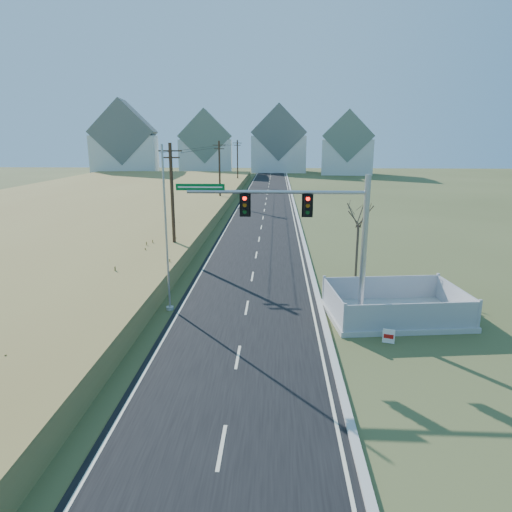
{
  "coord_description": "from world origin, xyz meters",
  "views": [
    {
      "loc": [
        1.62,
        -20.11,
        9.33
      ],
      "look_at": [
        0.58,
        2.76,
        3.4
      ],
      "focal_mm": 32.0,
      "sensor_mm": 36.0,
      "label": 1
    }
  ],
  "objects": [
    {
      "name": "ground",
      "position": [
        0.0,
        0.0,
        0.0
      ],
      "size": [
        260.0,
        260.0,
        0.0
      ],
      "primitive_type": "plane",
      "color": "#444A24",
      "rests_on": "ground"
    },
    {
      "name": "road",
      "position": [
        0.0,
        50.0,
        0.03
      ],
      "size": [
        8.0,
        180.0,
        0.06
      ],
      "primitive_type": "cube",
      "color": "black",
      "rests_on": "ground"
    },
    {
      "name": "curb",
      "position": [
        4.15,
        50.0,
        0.09
      ],
      "size": [
        0.3,
        180.0,
        0.18
      ],
      "primitive_type": "cube",
      "color": "#B2AFA8",
      "rests_on": "ground"
    },
    {
      "name": "reed_marsh",
      "position": [
        -24.0,
        40.0,
        0.65
      ],
      "size": [
        38.0,
        110.0,
        1.3
      ],
      "primitive_type": "cube",
      "color": "olive",
      "rests_on": "ground"
    },
    {
      "name": "utility_pole_near",
      "position": [
        -6.5,
        15.0,
        4.68
      ],
      "size": [
        1.8,
        0.26,
        9.0
      ],
      "color": "#422D1E",
      "rests_on": "ground"
    },
    {
      "name": "utility_pole_mid",
      "position": [
        -6.5,
        45.0,
        4.68
      ],
      "size": [
        1.8,
        0.26,
        9.0
      ],
      "color": "#422D1E",
      "rests_on": "ground"
    },
    {
      "name": "utility_pole_far",
      "position": [
        -6.5,
        75.0,
        4.68
      ],
      "size": [
        1.8,
        0.26,
        9.0
      ],
      "color": "#422D1E",
      "rests_on": "ground"
    },
    {
      "name": "condo_nw",
      "position": [
        -38.0,
        100.0,
        7.7
      ],
      "size": [
        17.69,
        13.38,
        19.05
      ],
      "rotation": [
        0.0,
        0.0,
        0.14
      ],
      "color": "silver",
      "rests_on": "ground"
    },
    {
      "name": "condo_nnw",
      "position": [
        -18.0,
        108.0,
        6.94
      ],
      "size": [
        14.93,
        11.17,
        17.03
      ],
      "rotation": [
        0.0,
        0.0,
        0.07
      ],
      "color": "silver",
      "rests_on": "ground"
    },
    {
      "name": "condo_n",
      "position": [
        2.0,
        112.0,
        7.61
      ],
      "size": [
        15.27,
        10.2,
        18.54
      ],
      "color": "silver",
      "rests_on": "ground"
    },
    {
      "name": "condo_ne",
      "position": [
        20.0,
        104.0,
        6.84
      ],
      "size": [
        14.12,
        10.51,
        16.52
      ],
      "rotation": [
        0.0,
        0.0,
        -0.1
      ],
      "color": "silver",
      "rests_on": "ground"
    },
    {
      "name": "traffic_signal_mast",
      "position": [
        4.08,
        2.09,
        4.66
      ],
      "size": [
        9.64,
        0.66,
        7.67
      ],
      "rotation": [
        0.0,
        0.0,
        -0.01
      ],
      "color": "#9EA0A5",
      "rests_on": "ground"
    },
    {
      "name": "fence_enclosure",
      "position": [
        8.0,
        3.1,
        0.3
      ],
      "size": [
        7.55,
        5.59,
        1.61
      ],
      "rotation": [
        0.0,
        0.0,
        0.12
      ],
      "color": "#B7B5AD",
      "rests_on": "ground"
    },
    {
      "name": "open_sign",
      "position": [
        6.92,
        -0.2,
        0.37
      ],
      "size": [
        0.54,
        0.22,
        0.69
      ],
      "rotation": [
        0.0,
        0.0,
        -0.32
      ],
      "color": "white",
      "rests_on": "ground"
    },
    {
      "name": "flagpole",
      "position": [
        -4.3,
        3.65,
        3.61
      ],
      "size": [
        0.41,
        0.41,
        9.04
      ],
      "color": "#B7B5AD",
      "rests_on": "ground"
    },
    {
      "name": "bare_tree",
      "position": [
        7.17,
        10.56,
        4.4
      ],
      "size": [
        2.06,
        2.06,
        5.46
      ],
      "color": "#4C3F33",
      "rests_on": "ground"
    }
  ]
}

